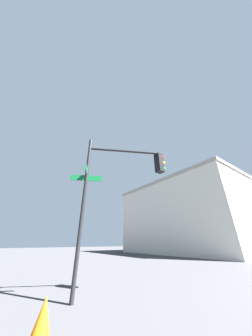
{
  "coord_description": "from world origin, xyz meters",
  "views": [
    {
      "loc": [
        -1.72,
        -8.34,
        1.47
      ],
      "look_at": [
        -5.82,
        -5.44,
        3.88
      ],
      "focal_mm": 16.52,
      "sensor_mm": 36.0,
      "label": 1
    }
  ],
  "objects": [
    {
      "name": "traffic_signal_near",
      "position": [
        -6.14,
        -5.34,
        3.67
      ],
      "size": [
        1.9,
        3.2,
        5.2
      ],
      "color": "black",
      "rests_on": "ground_plane"
    },
    {
      "name": "building_stucco",
      "position": [
        -16.81,
        19.93,
        4.93
      ],
      "size": [
        17.91,
        24.16,
        9.84
      ],
      "color": "beige",
      "rests_on": "ground_plane"
    },
    {
      "name": "traffic_cone",
      "position": [
        -5.25,
        -7.52,
        0.32
      ],
      "size": [
        0.36,
        0.36,
        0.64
      ],
      "primitive_type": "cone",
      "color": "orange",
      "rests_on": "ground_plane"
    }
  ]
}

